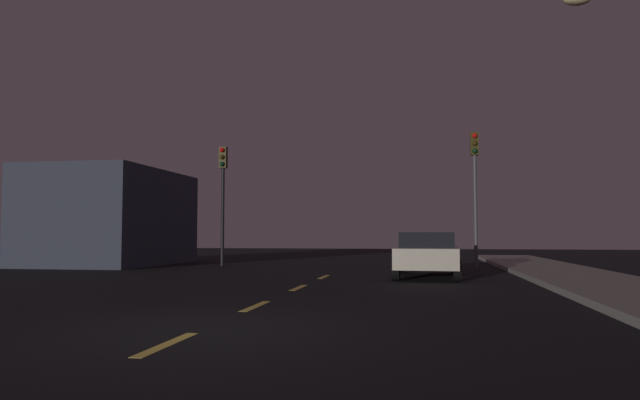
% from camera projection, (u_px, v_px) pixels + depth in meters
% --- Properties ---
extents(ground_plane, '(80.00, 80.00, 0.00)m').
position_uv_depth(ground_plane, '(304.00, 286.00, 15.07)').
color(ground_plane, black).
extents(sidewalk_curb_right, '(3.00, 40.00, 0.15)m').
position_uv_depth(sidewalk_curb_right, '(615.00, 287.00, 13.79)').
color(sidewalk_curb_right, gray).
rests_on(sidewalk_curb_right, ground_plane).
extents(lane_stripe_nearest, '(0.16, 1.60, 0.01)m').
position_uv_depth(lane_stripe_nearest, '(167.00, 344.00, 7.01)').
color(lane_stripe_nearest, '#EACC4C').
rests_on(lane_stripe_nearest, ground_plane).
extents(lane_stripe_second, '(0.16, 1.60, 0.01)m').
position_uv_depth(lane_stripe_second, '(256.00, 306.00, 10.75)').
color(lane_stripe_second, '#EACC4C').
rests_on(lane_stripe_second, ground_plane).
extents(lane_stripe_third, '(0.16, 1.60, 0.01)m').
position_uv_depth(lane_stripe_third, '(299.00, 288.00, 14.48)').
color(lane_stripe_third, '#EACC4C').
rests_on(lane_stripe_third, ground_plane).
extents(lane_stripe_fourth, '(0.16, 1.60, 0.01)m').
position_uv_depth(lane_stripe_fourth, '(324.00, 277.00, 18.22)').
color(lane_stripe_fourth, '#EACC4C').
rests_on(lane_stripe_fourth, ground_plane).
extents(traffic_signal_left, '(0.32, 0.38, 5.03)m').
position_uv_depth(traffic_signal_left, '(223.00, 182.00, 24.68)').
color(traffic_signal_left, black).
rests_on(traffic_signal_left, ground_plane).
extents(traffic_signal_right, '(0.32, 0.38, 5.34)m').
position_uv_depth(traffic_signal_right, '(475.00, 174.00, 22.91)').
color(traffic_signal_right, '#4C4C51').
rests_on(traffic_signal_right, ground_plane).
extents(car_stopped_ahead, '(2.08, 4.43, 1.39)m').
position_uv_depth(car_stopped_ahead, '(428.00, 254.00, 18.17)').
color(car_stopped_ahead, beige).
rests_on(car_stopped_ahead, ground_plane).
extents(street_lamp_right, '(1.83, 0.36, 6.52)m').
position_uv_depth(street_lamp_right, '(640.00, 107.00, 12.09)').
color(street_lamp_right, black).
rests_on(street_lamp_right, ground_plane).
extents(storefront_left, '(5.07, 7.41, 4.13)m').
position_uv_depth(storefront_left, '(111.00, 218.00, 25.85)').
color(storefront_left, '#333847').
rests_on(storefront_left, ground_plane).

